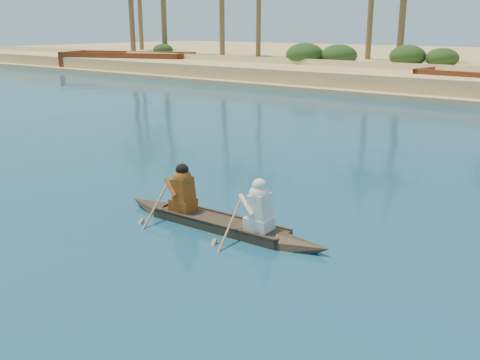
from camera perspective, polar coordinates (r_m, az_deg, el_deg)
The scene contains 2 objects.
canoe at distance 11.59m, azimuth -2.23°, elevation -3.79°, with size 5.36×0.89×1.47m.
barge_left at distance 53.94m, azimuth -11.90°, elevation 12.11°, with size 13.24×8.40×2.10m.
Camera 1 is at (1.15, -8.08, 4.24)m, focal length 40.00 mm.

